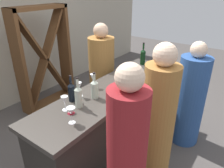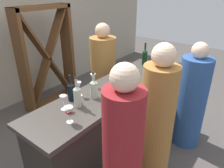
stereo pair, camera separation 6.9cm
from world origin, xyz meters
name	(u,v)px [view 1 (the left image)]	position (x,y,z in m)	size (l,w,h in m)	color
ground_plane	(112,148)	(0.00, 0.00, 0.00)	(12.00, 12.00, 0.00)	#4C4744
back_wall	(2,26)	(0.00, 2.20, 1.40)	(8.00, 0.10, 2.80)	#B2A893
bar_counter	(112,120)	(0.00, 0.00, 0.46)	(2.24, 0.59, 0.91)	#2A2723
wine_rack	(44,59)	(0.31, 1.65, 0.86)	(0.99, 0.28, 1.72)	brown
wine_bottle_leftmost_clear_pale	(78,96)	(-0.53, 0.01, 1.04)	(0.07, 0.07, 0.32)	#B7C6B2
wine_bottle_second_left_near_black	(72,91)	(-0.48, 0.16, 1.02)	(0.07, 0.07, 0.28)	black
wine_bottle_center_clear_pale	(95,88)	(-0.30, 0.01, 1.03)	(0.08, 0.08, 0.29)	#B7C6B2
wine_bottle_second_right_dark_green	(130,77)	(0.17, -0.14, 1.03)	(0.08, 0.08, 0.30)	black
wine_bottle_rightmost_dark_green	(143,56)	(0.92, 0.10, 1.04)	(0.08, 0.08, 0.33)	black
wine_bottle_far_right_olive_green	(156,60)	(0.93, -0.11, 1.03)	(0.07, 0.07, 0.29)	#193D1E
wine_glass_near_left	(71,112)	(-0.76, -0.12, 1.02)	(0.08, 0.08, 0.16)	white
wine_glass_near_center	(65,100)	(-0.65, 0.08, 1.02)	(0.07, 0.07, 0.15)	white
wine_glass_near_right	(79,87)	(-0.37, 0.16, 1.03)	(0.07, 0.07, 0.16)	white
wine_glass_far_left	(93,78)	(-0.11, 0.20, 1.03)	(0.06, 0.06, 0.16)	white
person_left_guest	(190,99)	(0.76, -0.71, 0.64)	(0.49, 0.49, 1.42)	#284C8C
person_center_guest	(157,123)	(-0.09, -0.64, 0.73)	(0.44, 0.44, 1.57)	#9E6B33
person_right_guest	(126,165)	(-0.75, -0.68, 0.74)	(0.32, 0.32, 1.59)	maroon
person_server_behind	(102,78)	(0.52, 0.57, 0.70)	(0.49, 0.49, 1.53)	#9E6B33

